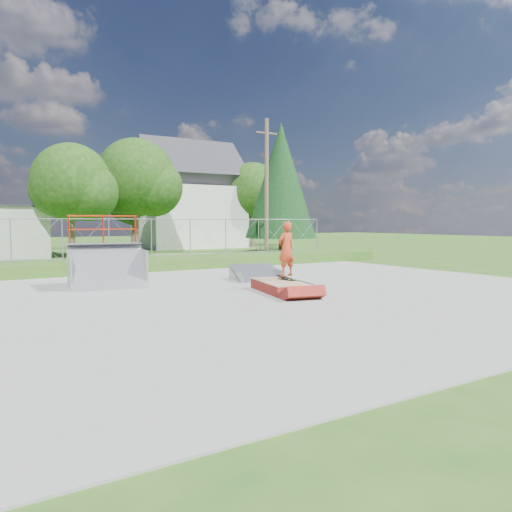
% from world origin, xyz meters
% --- Properties ---
extents(ground, '(120.00, 120.00, 0.00)m').
position_xyz_m(ground, '(0.00, 0.00, 0.00)').
color(ground, '#275719').
rests_on(ground, ground).
extents(concrete_pad, '(20.00, 16.00, 0.04)m').
position_xyz_m(concrete_pad, '(0.00, 0.00, 0.02)').
color(concrete_pad, gray).
rests_on(concrete_pad, ground).
extents(grass_berm, '(24.00, 3.00, 0.50)m').
position_xyz_m(grass_berm, '(0.00, 9.50, 0.25)').
color(grass_berm, '#275719').
rests_on(grass_berm, ground).
extents(grind_box, '(1.64, 2.56, 0.35)m').
position_xyz_m(grind_box, '(0.35, 0.35, 0.18)').
color(grind_box, maroon).
rests_on(grind_box, concrete_pad).
extents(quarter_pipe, '(2.65, 2.34, 2.38)m').
position_xyz_m(quarter_pipe, '(-3.82, 4.27, 1.19)').
color(quarter_pipe, '#A4A6AC').
rests_on(quarter_pipe, concrete_pad).
extents(flat_bank_ramp, '(2.06, 2.13, 0.51)m').
position_xyz_m(flat_bank_ramp, '(1.39, 3.35, 0.25)').
color(flat_bank_ramp, '#A4A6AC').
rests_on(flat_bank_ramp, concrete_pad).
extents(skateboard, '(0.23, 0.80, 0.13)m').
position_xyz_m(skateboard, '(0.69, 0.54, 0.40)').
color(skateboard, black).
rests_on(skateboard, grind_box).
extents(skater, '(0.67, 0.49, 1.70)m').
position_xyz_m(skater, '(0.69, 0.54, 1.24)').
color(skater, '#C23C1C').
rests_on(skater, grind_box).
extents(chain_link_fence, '(20.00, 0.06, 1.80)m').
position_xyz_m(chain_link_fence, '(0.00, 10.50, 1.40)').
color(chain_link_fence, gray).
rests_on(chain_link_fence, grass_berm).
extents(gable_house, '(8.40, 6.08, 8.94)m').
position_xyz_m(gable_house, '(9.00, 26.00, 3.84)').
color(gable_house, silver).
rests_on(gable_house, ground).
extents(utility_pole, '(0.24, 0.24, 8.00)m').
position_xyz_m(utility_pole, '(7.50, 12.00, 4.00)').
color(utility_pole, '#4F3C32').
rests_on(utility_pole, ground).
extents(tree_left_near, '(4.76, 4.48, 6.65)m').
position_xyz_m(tree_left_near, '(-1.75, 17.83, 4.24)').
color(tree_left_near, '#4F3C32').
rests_on(tree_left_near, ground).
extents(tree_center, '(5.44, 5.12, 7.60)m').
position_xyz_m(tree_center, '(2.78, 19.81, 4.85)').
color(tree_center, '#4F3C32').
rests_on(tree_center, ground).
extents(tree_right_far, '(5.10, 4.80, 7.12)m').
position_xyz_m(tree_right_far, '(14.27, 23.82, 4.54)').
color(tree_right_far, '#4F3C32').
rests_on(tree_right_far, ground).
extents(tree_back_mid, '(4.08, 3.84, 5.70)m').
position_xyz_m(tree_back_mid, '(5.21, 27.86, 3.63)').
color(tree_back_mid, '#4F3C32').
rests_on(tree_back_mid, ground).
extents(conifer_tree, '(5.04, 5.04, 9.10)m').
position_xyz_m(conifer_tree, '(12.00, 17.00, 5.05)').
color(conifer_tree, '#4F3C32').
rests_on(conifer_tree, ground).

